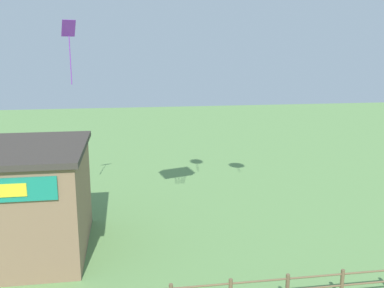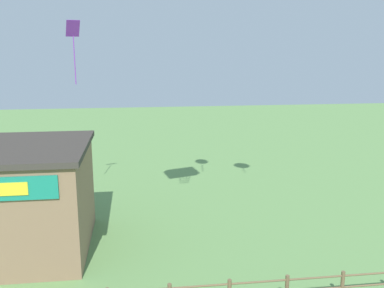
# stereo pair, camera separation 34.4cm
# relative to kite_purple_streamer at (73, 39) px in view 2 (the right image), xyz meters

# --- Properties ---
(kite_purple_streamer) EXTENTS (0.83, 0.73, 3.38)m
(kite_purple_streamer) POSITION_rel_kite_purple_streamer_xyz_m (0.00, 0.00, 0.00)
(kite_purple_streamer) COLOR purple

